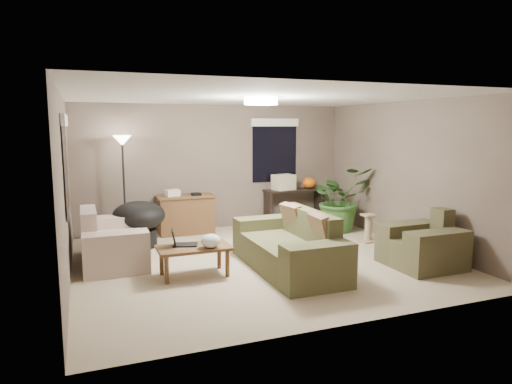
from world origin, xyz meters
name	(u,v)px	position (x,y,z in m)	size (l,w,h in m)	color
room_shell	(261,181)	(0.00, 0.00, 1.25)	(5.50, 5.50, 5.50)	tan
main_sofa	(290,249)	(0.25, -0.54, 0.29)	(0.95, 2.20, 0.85)	#4D4F2F
throw_pillows	(306,224)	(0.50, -0.54, 0.65)	(0.29, 1.37, 0.47)	#8C7251
loveseat	(111,244)	(-2.17, 0.72, 0.30)	(0.90, 1.60, 0.85)	beige
armchair	(422,247)	(2.14, -1.13, 0.30)	(0.95, 1.00, 0.85)	#4E4A2E
coffee_table	(194,251)	(-1.13, -0.35, 0.36)	(1.00, 0.55, 0.42)	brown
laptop	(180,242)	(-1.30, -0.25, 0.48)	(0.40, 0.32, 0.24)	black
plastic_bag	(211,241)	(-0.93, -0.50, 0.52)	(0.27, 0.25, 0.19)	white
desk	(186,214)	(-0.68, 2.21, 0.38)	(1.10, 0.50, 0.75)	brown
desk_papers	(178,193)	(-0.84, 2.20, 0.80)	(0.69, 0.28, 0.12)	silver
console_table	(294,204)	(1.66, 2.25, 0.44)	(1.30, 0.40, 0.75)	black
pumpkin	(309,183)	(2.01, 2.25, 0.87)	(0.29, 0.29, 0.24)	orange
cardboard_box	(284,182)	(1.41, 2.25, 0.91)	(0.43, 0.32, 0.32)	beige
papasan_chair	(139,220)	(-1.66, 1.51, 0.47)	(1.05, 1.05, 0.80)	black
floor_lamp	(123,153)	(-1.84, 2.05, 1.60)	(0.32, 0.32, 1.91)	black
ceiling_fixture	(261,101)	(0.00, 0.00, 2.44)	(0.50, 0.50, 0.10)	white
houseplant	(340,206)	(2.22, 1.33, 0.50)	(1.16, 1.29, 1.01)	#2D5923
cat_scratching_post	(368,230)	(2.25, 0.40, 0.21)	(0.32, 0.32, 0.50)	tan
window_left	(65,148)	(-2.73, 0.30, 1.78)	(0.05, 1.56, 1.33)	black
window_back	(275,140)	(1.30, 2.48, 1.79)	(1.06, 0.05, 1.33)	black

